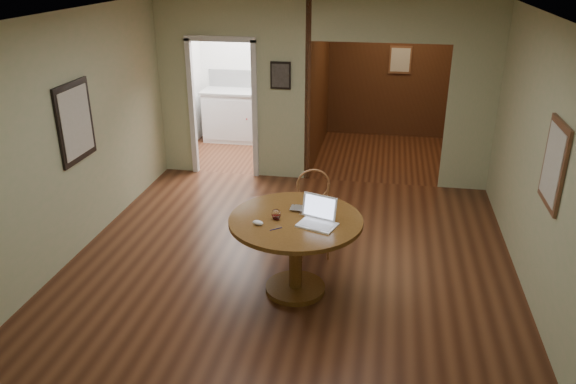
% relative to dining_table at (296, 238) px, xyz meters
% --- Properties ---
extents(floor, '(5.00, 5.00, 0.00)m').
position_rel_dining_table_xyz_m(floor, '(-0.15, 0.65, -0.62)').
color(floor, '#422012').
rests_on(floor, ground).
extents(room_shell, '(5.20, 7.50, 5.00)m').
position_rel_dining_table_xyz_m(room_shell, '(-0.62, 3.75, 0.67)').
color(room_shell, silver).
rests_on(room_shell, ground).
extents(dining_table, '(1.33, 1.33, 0.83)m').
position_rel_dining_table_xyz_m(dining_table, '(0.00, 0.00, 0.00)').
color(dining_table, brown).
rests_on(dining_table, ground).
extents(chair, '(0.51, 0.51, 1.00)m').
position_rel_dining_table_xyz_m(chair, '(0.07, 0.86, -0.06)').
color(chair, olive).
rests_on(chair, ground).
extents(open_laptop, '(0.42, 0.41, 0.25)m').
position_rel_dining_table_xyz_m(open_laptop, '(0.23, -0.06, 0.28)').
color(open_laptop, white).
rests_on(open_laptop, dining_table).
extents(closed_laptop, '(0.36, 0.24, 0.03)m').
position_rel_dining_table_xyz_m(closed_laptop, '(0.08, 0.15, 0.23)').
color(closed_laptop, silver).
rests_on(closed_laptop, dining_table).
extents(mouse, '(0.13, 0.09, 0.05)m').
position_rel_dining_table_xyz_m(mouse, '(-0.34, -0.20, 0.24)').
color(mouse, white).
rests_on(mouse, dining_table).
extents(wine_glass, '(0.10, 0.10, 0.11)m').
position_rel_dining_table_xyz_m(wine_glass, '(-0.19, -0.05, 0.27)').
color(wine_glass, white).
rests_on(wine_glass, dining_table).
extents(pen, '(0.11, 0.08, 0.01)m').
position_rel_dining_table_xyz_m(pen, '(-0.15, -0.27, 0.22)').
color(pen, '#0C1557').
rests_on(pen, dining_table).
extents(kitchen_cabinet, '(2.06, 0.60, 0.94)m').
position_rel_dining_table_xyz_m(kitchen_cabinet, '(-1.50, 4.85, -0.15)').
color(kitchen_cabinet, white).
rests_on(kitchen_cabinet, ground).
extents(grocery_bag, '(0.38, 0.34, 0.34)m').
position_rel_dining_table_xyz_m(grocery_bag, '(-0.70, 4.85, 0.49)').
color(grocery_bag, tan).
rests_on(grocery_bag, kitchen_cabinet).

